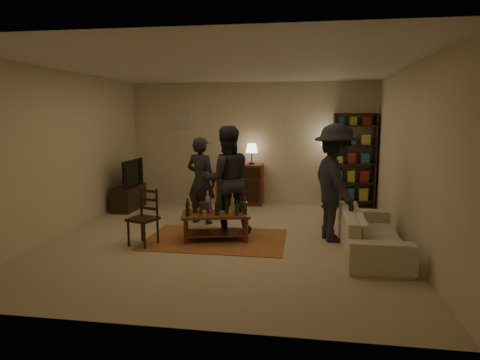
% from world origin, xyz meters
% --- Properties ---
extents(floor, '(6.00, 6.00, 0.00)m').
position_xyz_m(floor, '(0.00, 0.00, 0.00)').
color(floor, '#C6B793').
rests_on(floor, ground).
extents(room_shell, '(6.00, 6.00, 6.00)m').
position_xyz_m(room_shell, '(-0.65, 2.98, 1.81)').
color(room_shell, beige).
rests_on(room_shell, ground).
extents(rug, '(2.20, 1.50, 0.01)m').
position_xyz_m(rug, '(-0.15, -0.12, 0.01)').
color(rug, '#973720').
rests_on(rug, ground).
extents(coffee_table, '(1.17, 0.81, 0.77)m').
position_xyz_m(coffee_table, '(-0.16, -0.12, 0.40)').
color(coffee_table, brown).
rests_on(coffee_table, ground).
extents(dining_chair, '(0.48, 0.48, 0.88)m').
position_xyz_m(dining_chair, '(-1.17, -0.52, 0.46)').
color(dining_chair, black).
rests_on(dining_chair, ground).
extents(tv_stand, '(0.40, 1.00, 1.06)m').
position_xyz_m(tv_stand, '(-2.44, 1.80, 0.38)').
color(tv_stand, black).
rests_on(tv_stand, ground).
extents(dresser, '(1.00, 0.50, 1.36)m').
position_xyz_m(dresser, '(-0.19, 2.71, 0.48)').
color(dresser, maroon).
rests_on(dresser, ground).
extents(bookshelf, '(0.90, 0.34, 2.02)m').
position_xyz_m(bookshelf, '(2.25, 2.78, 1.03)').
color(bookshelf, black).
rests_on(bookshelf, ground).
extents(floor_lamp, '(0.36, 0.36, 1.62)m').
position_xyz_m(floor_lamp, '(1.72, 2.65, 1.37)').
color(floor_lamp, black).
rests_on(floor_lamp, ground).
extents(sofa, '(0.81, 2.08, 0.61)m').
position_xyz_m(sofa, '(2.20, -0.40, 0.30)').
color(sofa, beige).
rests_on(sofa, ground).
extents(person_left, '(0.67, 0.55, 1.59)m').
position_xyz_m(person_left, '(-0.64, 0.91, 0.79)').
color(person_left, '#222128').
rests_on(person_left, ground).
extents(person_right, '(1.06, 0.95, 1.80)m').
position_xyz_m(person_right, '(-0.06, 0.32, 0.90)').
color(person_right, '#23242A').
rests_on(person_right, ground).
extents(person_by_sofa, '(1.01, 1.34, 1.85)m').
position_xyz_m(person_by_sofa, '(1.70, 0.16, 0.92)').
color(person_by_sofa, '#212228').
rests_on(person_by_sofa, ground).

